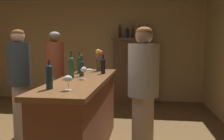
% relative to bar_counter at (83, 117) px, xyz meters
% --- Properties ---
extents(wall_back, '(5.66, 0.12, 2.60)m').
position_rel_bar_counter_xyz_m(wall_back, '(-0.51, 3.21, 0.78)').
color(wall_back, tan).
rests_on(wall_back, ground).
extents(bar_counter, '(0.61, 2.26, 1.03)m').
position_rel_bar_counter_xyz_m(bar_counter, '(0.00, 0.00, 0.00)').
color(bar_counter, brown).
rests_on(bar_counter, ground).
extents(display_cabinet, '(1.03, 0.40, 1.60)m').
position_rel_bar_counter_xyz_m(display_cabinet, '(0.52, 2.92, 0.32)').
color(display_cabinet, brown).
rests_on(display_cabinet, ground).
extents(wine_bottle_malbec, '(0.06, 0.06, 0.30)m').
position_rel_bar_counter_xyz_m(wine_bottle_malbec, '(-0.07, 0.21, 0.63)').
color(wine_bottle_malbec, '#173035').
rests_on(wine_bottle_malbec, bar_counter).
extents(wine_bottle_rose, '(0.06, 0.06, 0.32)m').
position_rel_bar_counter_xyz_m(wine_bottle_rose, '(-0.18, 0.51, 0.65)').
color(wine_bottle_rose, '#1E3A20').
rests_on(wine_bottle_rose, bar_counter).
extents(wine_bottle_chardonnay, '(0.08, 0.08, 0.35)m').
position_rel_bar_counter_xyz_m(wine_bottle_chardonnay, '(-0.15, 0.01, 0.66)').
color(wine_bottle_chardonnay, '#2B4E30').
rests_on(wine_bottle_chardonnay, bar_counter).
extents(wine_bottle_pinot, '(0.07, 0.07, 0.29)m').
position_rel_bar_counter_xyz_m(wine_bottle_pinot, '(0.18, 0.52, 0.64)').
color(wine_bottle_pinot, black).
rests_on(wine_bottle_pinot, bar_counter).
extents(wine_bottle_riesling, '(0.07, 0.07, 0.30)m').
position_rel_bar_counter_xyz_m(wine_bottle_riesling, '(-0.15, -0.74, 0.64)').
color(wine_bottle_riesling, '#172F39').
rests_on(wine_bottle_riesling, bar_counter).
extents(wine_bottle_syrah, '(0.07, 0.07, 0.30)m').
position_rel_bar_counter_xyz_m(wine_bottle_syrah, '(-0.21, 0.64, 0.64)').
color(wine_bottle_syrah, '#1F2236').
rests_on(wine_bottle_syrah, bar_counter).
extents(wine_glass_front, '(0.07, 0.07, 0.16)m').
position_rel_bar_counter_xyz_m(wine_glass_front, '(0.03, -0.06, 0.62)').
color(wine_glass_front, white).
rests_on(wine_glass_front, bar_counter).
extents(wine_glass_mid, '(0.08, 0.08, 0.14)m').
position_rel_bar_counter_xyz_m(wine_glass_mid, '(0.06, -0.78, 0.61)').
color(wine_glass_mid, white).
rests_on(wine_glass_mid, bar_counter).
extents(flower_arrangement, '(0.11, 0.15, 0.35)m').
position_rel_bar_counter_xyz_m(flower_arrangement, '(0.05, 0.89, 0.69)').
color(flower_arrangement, '#42361E').
rests_on(flower_arrangement, bar_counter).
extents(cheese_plate, '(0.19, 0.19, 0.01)m').
position_rel_bar_counter_xyz_m(cheese_plate, '(-0.17, 0.98, 0.51)').
color(cheese_plate, white).
rests_on(cheese_plate, bar_counter).
extents(display_bottle_left, '(0.07, 0.07, 0.35)m').
position_rel_bar_counter_xyz_m(display_bottle_left, '(0.19, 2.92, 1.24)').
color(display_bottle_left, '#422815').
rests_on(display_bottle_left, display_cabinet).
extents(display_bottle_midleft, '(0.08, 0.08, 0.28)m').
position_rel_bar_counter_xyz_m(display_bottle_midleft, '(0.38, 2.92, 1.22)').
color(display_bottle_midleft, '#172738').
rests_on(display_bottle_midleft, display_cabinet).
extents(display_bottle_center, '(0.07, 0.07, 0.30)m').
position_rel_bar_counter_xyz_m(display_bottle_center, '(0.51, 2.92, 1.22)').
color(display_bottle_center, '#4E3020').
rests_on(display_bottle_center, display_cabinet).
extents(display_bottle_midright, '(0.07, 0.07, 0.30)m').
position_rel_bar_counter_xyz_m(display_bottle_midright, '(0.66, 2.92, 1.22)').
color(display_bottle_midright, '#284D2C').
rests_on(display_bottle_midright, display_cabinet).
extents(display_bottle_right, '(0.08, 0.08, 0.32)m').
position_rel_bar_counter_xyz_m(display_bottle_right, '(0.85, 2.92, 1.24)').
color(display_bottle_right, '#274F2E').
rests_on(display_bottle_right, display_cabinet).
extents(patron_tall, '(0.35, 0.35, 1.69)m').
position_rel_bar_counter_xyz_m(patron_tall, '(-0.85, 1.28, 0.41)').
color(patron_tall, '#A29289').
rests_on(patron_tall, ground).
extents(patron_near_entrance, '(0.32, 0.32, 1.67)m').
position_rel_bar_counter_xyz_m(patron_near_entrance, '(-1.02, 0.29, 0.41)').
color(patron_near_entrance, gray).
rests_on(patron_near_entrance, ground).
extents(bartender, '(0.37, 0.37, 1.67)m').
position_rel_bar_counter_xyz_m(bartender, '(0.77, -0.13, 0.40)').
color(bartender, '#BCA496').
rests_on(bartender, ground).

